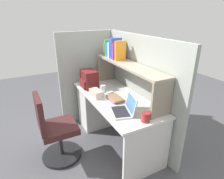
{
  "coord_description": "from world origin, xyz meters",
  "views": [
    {
      "loc": [
        2.09,
        -1.13,
        1.83
      ],
      "look_at": [
        0.0,
        -0.05,
        0.85
      ],
      "focal_mm": 30.1,
      "sensor_mm": 36.0,
      "label": 1
    }
  ],
  "objects_px": {
    "computer_mouse": "(110,93)",
    "laptop": "(125,109)",
    "backpack": "(89,79)",
    "paper_cup": "(103,89)",
    "snack_canister": "(146,117)",
    "office_chair": "(55,133)",
    "tissue_box": "(96,93)"
  },
  "relations": [
    {
      "from": "computer_mouse",
      "to": "paper_cup",
      "type": "height_order",
      "value": "paper_cup"
    },
    {
      "from": "laptop",
      "to": "snack_canister",
      "type": "relative_size",
      "value": 3.5
    },
    {
      "from": "snack_canister",
      "to": "paper_cup",
      "type": "bearing_deg",
      "value": -175.77
    },
    {
      "from": "paper_cup",
      "to": "backpack",
      "type": "bearing_deg",
      "value": -158.38
    },
    {
      "from": "computer_mouse",
      "to": "tissue_box",
      "type": "distance_m",
      "value": 0.21
    },
    {
      "from": "computer_mouse",
      "to": "paper_cup",
      "type": "relative_size",
      "value": 0.97
    },
    {
      "from": "computer_mouse",
      "to": "office_chair",
      "type": "distance_m",
      "value": 0.91
    },
    {
      "from": "laptop",
      "to": "computer_mouse",
      "type": "relative_size",
      "value": 3.53
    },
    {
      "from": "backpack",
      "to": "snack_canister",
      "type": "relative_size",
      "value": 2.86
    },
    {
      "from": "tissue_box",
      "to": "snack_canister",
      "type": "bearing_deg",
      "value": 10.11
    },
    {
      "from": "backpack",
      "to": "office_chair",
      "type": "relative_size",
      "value": 0.32
    },
    {
      "from": "laptop",
      "to": "paper_cup",
      "type": "distance_m",
      "value": 0.68
    },
    {
      "from": "computer_mouse",
      "to": "laptop",
      "type": "bearing_deg",
      "value": -22.22
    },
    {
      "from": "backpack",
      "to": "snack_canister",
      "type": "bearing_deg",
      "value": 8.35
    },
    {
      "from": "computer_mouse",
      "to": "snack_canister",
      "type": "distance_m",
      "value": 0.84
    },
    {
      "from": "backpack",
      "to": "paper_cup",
      "type": "bearing_deg",
      "value": 21.62
    },
    {
      "from": "laptop",
      "to": "snack_canister",
      "type": "height_order",
      "value": "laptop"
    },
    {
      "from": "computer_mouse",
      "to": "paper_cup",
      "type": "xyz_separation_m",
      "value": [
        -0.11,
        -0.06,
        0.04
      ]
    },
    {
      "from": "office_chair",
      "to": "paper_cup",
      "type": "bearing_deg",
      "value": -75.69
    },
    {
      "from": "computer_mouse",
      "to": "office_chair",
      "type": "xyz_separation_m",
      "value": [
        0.1,
        -0.84,
        -0.35
      ]
    },
    {
      "from": "paper_cup",
      "to": "laptop",
      "type": "bearing_deg",
      "value": -2.53
    },
    {
      "from": "paper_cup",
      "to": "snack_canister",
      "type": "xyz_separation_m",
      "value": [
        0.94,
        0.07,
        -0.0
      ]
    },
    {
      "from": "paper_cup",
      "to": "snack_canister",
      "type": "relative_size",
      "value": 1.02
    },
    {
      "from": "laptop",
      "to": "computer_mouse",
      "type": "distance_m",
      "value": 0.58
    },
    {
      "from": "backpack",
      "to": "paper_cup",
      "type": "distance_m",
      "value": 0.31
    },
    {
      "from": "laptop",
      "to": "paper_cup",
      "type": "height_order",
      "value": "laptop"
    },
    {
      "from": "office_chair",
      "to": "tissue_box",
      "type": "bearing_deg",
      "value": -81.85
    },
    {
      "from": "backpack",
      "to": "snack_canister",
      "type": "distance_m",
      "value": 1.23
    },
    {
      "from": "laptop",
      "to": "backpack",
      "type": "bearing_deg",
      "value": -175.24
    },
    {
      "from": "backpack",
      "to": "computer_mouse",
      "type": "bearing_deg",
      "value": 23.52
    },
    {
      "from": "laptop",
      "to": "office_chair",
      "type": "bearing_deg",
      "value": -122.22
    },
    {
      "from": "backpack",
      "to": "paper_cup",
      "type": "relative_size",
      "value": 2.81
    }
  ]
}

